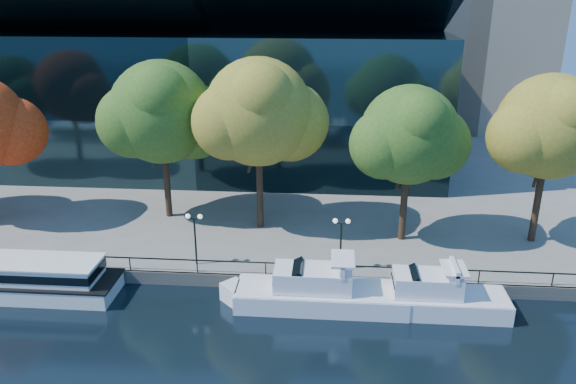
# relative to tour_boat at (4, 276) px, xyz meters

# --- Properties ---
(ground) EXTENTS (160.00, 160.00, 0.00)m
(ground) POSITION_rel_tour_boat_xyz_m (13.36, -1.00, -1.36)
(ground) COLOR black
(ground) RESTS_ON ground
(promenade) EXTENTS (90.00, 67.08, 1.00)m
(promenade) POSITION_rel_tour_boat_xyz_m (13.36, 35.37, -0.86)
(promenade) COLOR slate
(promenade) RESTS_ON ground
(railing) EXTENTS (88.20, 0.08, 0.99)m
(railing) POSITION_rel_tour_boat_xyz_m (13.36, 2.25, 0.58)
(railing) COLOR black
(railing) RESTS_ON promenade
(convention_building) EXTENTS (50.00, 24.57, 21.43)m
(convention_building) POSITION_rel_tour_boat_xyz_m (9.36, 30.79, 7.15)
(convention_building) COLOR black
(convention_building) RESTS_ON ground
(tour_boat) EXTENTS (16.82, 3.75, 3.19)m
(tour_boat) POSITION_rel_tour_boat_xyz_m (0.00, 0.00, 0.00)
(tour_boat) COLOR white
(tour_boat) RESTS_ON ground
(cruiser_near) EXTENTS (12.83, 3.30, 3.72)m
(cruiser_near) POSITION_rel_tour_boat_xyz_m (21.88, -0.03, -0.20)
(cruiser_near) COLOR white
(cruiser_near) RESTS_ON ground
(cruiser_far) EXTENTS (11.02, 3.05, 3.60)m
(cruiser_far) POSITION_rel_tour_boat_xyz_m (29.40, -0.11, -0.21)
(cruiser_far) COLOR white
(cruiser_far) RESTS_ON ground
(tree_2) EXTENTS (10.96, 8.98, 13.88)m
(tree_2) POSITION_rel_tour_boat_xyz_m (8.58, 12.41, 8.95)
(tree_2) COLOR black
(tree_2) RESTS_ON promenade
(tree_3) EXTENTS (10.95, 8.98, 14.40)m
(tree_3) POSITION_rel_tour_boat_xyz_m (17.09, 10.68, 9.47)
(tree_3) COLOR black
(tree_3) RESTS_ON promenade
(tree_4) EXTENTS (9.63, 7.90, 12.63)m
(tree_4) POSITION_rel_tour_boat_xyz_m (28.93, 9.15, 8.25)
(tree_4) COLOR black
(tree_4) RESTS_ON promenade
(tree_5) EXTENTS (10.06, 8.25, 13.54)m
(tree_5) POSITION_rel_tour_boat_xyz_m (39.48, 9.63, 8.98)
(tree_5) COLOR black
(tree_5) RESTS_ON promenade
(lamp_1) EXTENTS (1.26, 0.36, 4.03)m
(lamp_1) POSITION_rel_tour_boat_xyz_m (13.01, 3.50, 2.62)
(lamp_1) COLOR black
(lamp_1) RESTS_ON promenade
(lamp_2) EXTENTS (1.26, 0.36, 4.03)m
(lamp_2) POSITION_rel_tour_boat_xyz_m (23.69, 3.50, 2.62)
(lamp_2) COLOR black
(lamp_2) RESTS_ON promenade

